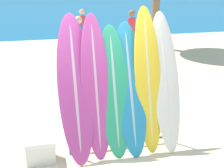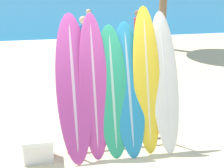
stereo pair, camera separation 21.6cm
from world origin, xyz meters
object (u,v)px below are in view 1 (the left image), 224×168
object	(u,v)px
person_mid_beach	(73,72)
cooler_box	(41,150)
surfboard_slot_4	(148,80)
person_far_right	(131,32)
surfboard_slot_3	(130,89)
surfboard_rack	(123,123)
surfboard_slot_0	(75,88)
surfboard_slot_1	(96,87)
surfboard_slot_5	(166,81)
person_near_water	(82,28)
surfboard_slot_2	(114,92)
person_far_left	(79,42)

from	to	relation	value
person_mid_beach	cooler_box	world-z (taller)	person_mid_beach
surfboard_slot_4	person_far_right	distance (m)	6.56
surfboard_slot_3	surfboard_rack	bearing A→B (deg)	-162.43
surfboard_slot_0	person_far_right	bearing A→B (deg)	65.15
surfboard_rack	surfboard_slot_3	size ratio (longest dim) A/B	0.86
surfboard_slot_0	surfboard_slot_3	xyz separation A→B (m)	(0.96, -0.03, -0.08)
surfboard_rack	surfboard_slot_1	distance (m)	0.84
surfboard_slot_5	person_far_right	bearing A→B (deg)	78.32
person_near_water	surfboard_slot_3	bearing A→B (deg)	-145.80
surfboard_slot_0	surfboard_slot_4	bearing A→B (deg)	-0.79
surfboard_rack	surfboard_slot_5	distance (m)	1.07
surfboard_rack	surfboard_slot_5	bearing A→B (deg)	4.69
surfboard_slot_1	person_far_right	xyz separation A→B (m)	(2.59, 6.36, -0.22)
surfboard_slot_2	person_near_water	world-z (taller)	surfboard_slot_2
surfboard_slot_2	surfboard_slot_4	world-z (taller)	surfboard_slot_4
surfboard_slot_0	person_near_water	bearing A→B (deg)	80.71
surfboard_slot_0	person_mid_beach	xyz separation A→B (m)	(0.19, 1.94, -0.29)
surfboard_slot_1	surfboard_slot_5	distance (m)	1.27
surfboard_slot_2	surfboard_rack	bearing A→B (deg)	-10.86
surfboard_slot_4	cooler_box	size ratio (longest dim) A/B	4.99
surfboard_slot_0	cooler_box	distance (m)	1.20
person_far_left	person_far_right	distance (m)	2.64
surfboard_slot_5	cooler_box	bearing A→B (deg)	-175.92
person_mid_beach	person_far_left	world-z (taller)	person_far_left
surfboard_slot_5	surfboard_rack	bearing A→B (deg)	-175.31
surfboard_rack	person_near_water	size ratio (longest dim) A/B	1.14
surfboard_slot_0	surfboard_slot_4	xyz separation A→B (m)	(1.29, -0.02, 0.05)
surfboard_rack	cooler_box	xyz separation A→B (m)	(-1.46, -0.10, -0.30)
surfboard_slot_4	surfboard_slot_1	bearing A→B (deg)	-179.21
surfboard_slot_0	cooler_box	xyz separation A→B (m)	(-0.65, -0.18, -1.00)
surfboard_slot_2	person_far_left	xyz separation A→B (m)	(0.07, 4.92, -0.11)
surfboard_slot_4	person_near_water	bearing A→B (deg)	89.56
surfboard_slot_1	surfboard_slot_4	world-z (taller)	surfboard_slot_4
surfboard_slot_3	surfboard_slot_5	size ratio (longest dim) A/B	0.93
surfboard_slot_0	surfboard_slot_4	distance (m)	1.29
cooler_box	surfboard_slot_5	bearing A→B (deg)	4.08
surfboard_slot_4	surfboard_slot_2	bearing A→B (deg)	-176.69
surfboard_slot_3	person_mid_beach	world-z (taller)	surfboard_slot_3
surfboard_slot_5	person_far_right	world-z (taller)	surfboard_slot_5
person_mid_beach	cooler_box	size ratio (longest dim) A/B	3.33
surfboard_slot_1	person_far_left	distance (m)	4.92
person_mid_beach	cooler_box	bearing A→B (deg)	2.80
surfboard_rack	person_mid_beach	bearing A→B (deg)	107.02
surfboard_slot_3	person_mid_beach	distance (m)	2.13
surfboard_slot_3	person_far_left	bearing A→B (deg)	92.60
surfboard_slot_2	person_far_right	size ratio (longest dim) A/B	1.22
surfboard_slot_2	surfboard_slot_4	xyz separation A→B (m)	(0.62, 0.04, 0.15)
surfboard_rack	surfboard_slot_1	bearing A→B (deg)	173.76
surfboard_rack	surfboard_slot_1	world-z (taller)	surfboard_slot_1
surfboard_slot_3	person_far_left	size ratio (longest dim) A/B	1.24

